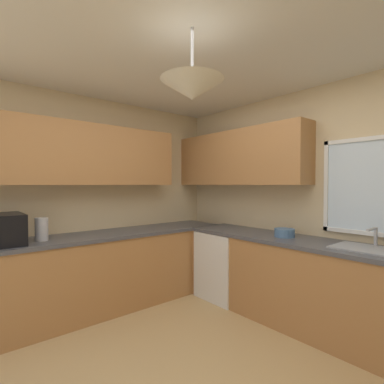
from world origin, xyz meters
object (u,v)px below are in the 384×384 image
at_px(kettle, 42,229).
at_px(dishwasher, 226,264).
at_px(sink_assembly, 369,249).
at_px(bowl, 285,233).
at_px(microwave, 1,229).

bearing_deg(kettle, dishwasher, 72.51).
relative_size(dishwasher, sink_assembly, 1.50).
bearing_deg(bowl, dishwasher, -177.92).
relative_size(dishwasher, kettle, 3.61).
relative_size(microwave, bowl, 2.25).
height_order(dishwasher, kettle, kettle).
distance_m(microwave, kettle, 0.34).
bearing_deg(sink_assembly, kettle, -137.92).
relative_size(microwave, kettle, 2.06).
bearing_deg(sink_assembly, microwave, -133.79).
bearing_deg(microwave, bowl, 58.28).
bearing_deg(microwave, sink_assembly, 46.21).
bearing_deg(dishwasher, bowl, 2.08).
distance_m(kettle, bowl, 2.53).
xyz_separation_m(sink_assembly, bowl, (-0.82, -0.01, 0.03)).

